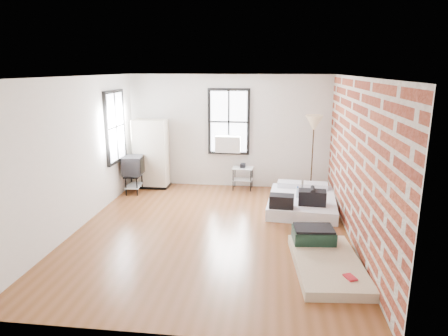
# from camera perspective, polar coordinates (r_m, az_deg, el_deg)

# --- Properties ---
(ground) EXTENTS (6.00, 6.00, 0.00)m
(ground) POSITION_cam_1_polar(r_m,az_deg,el_deg) (7.51, -1.81, -8.98)
(ground) COLOR brown
(ground) RESTS_ON ground
(room_shell) EXTENTS (5.02, 6.02, 2.80)m
(room_shell) POSITION_cam_1_polar(r_m,az_deg,el_deg) (7.34, 0.31, 4.64)
(room_shell) COLOR silver
(room_shell) RESTS_ON ground
(mattress_main) EXTENTS (1.53, 1.99, 0.61)m
(mattress_main) POSITION_cam_1_polar(r_m,az_deg,el_deg) (8.76, 11.03, -4.65)
(mattress_main) COLOR white
(mattress_main) RESTS_ON ground
(mattress_bare) EXTENTS (1.11, 1.89, 0.39)m
(mattress_bare) POSITION_cam_1_polar(r_m,az_deg,el_deg) (6.48, 14.08, -12.18)
(mattress_bare) COLOR #CAB892
(mattress_bare) RESTS_ON ground
(wardrobe) EXTENTS (0.87, 0.50, 1.71)m
(wardrobe) POSITION_cam_1_polar(r_m,az_deg,el_deg) (10.15, -10.37, 1.98)
(wardrobe) COLOR black
(wardrobe) RESTS_ON ground
(side_table) EXTENTS (0.51, 0.42, 0.65)m
(side_table) POSITION_cam_1_polar(r_m,az_deg,el_deg) (9.89, 2.70, -0.57)
(side_table) COLOR black
(side_table) RESTS_ON ground
(floor_lamp) EXTENTS (0.40, 0.40, 1.87)m
(floor_lamp) POSITION_cam_1_polar(r_m,az_deg,el_deg) (9.62, 12.72, 5.81)
(floor_lamp) COLOR black
(floor_lamp) RESTS_ON ground
(tv_stand) EXTENTS (0.49, 0.67, 0.90)m
(tv_stand) POSITION_cam_1_polar(r_m,az_deg,el_deg) (9.82, -12.82, 0.17)
(tv_stand) COLOR black
(tv_stand) RESTS_ON ground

